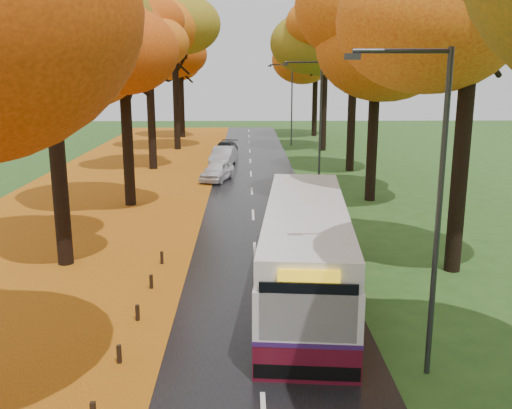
{
  "coord_description": "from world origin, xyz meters",
  "views": [
    {
      "loc": [
        -0.37,
        -5.0,
        7.52
      ],
      "look_at": [
        0.0,
        15.59,
        2.6
      ],
      "focal_mm": 40.0,
      "sensor_mm": 36.0,
      "label": 1
    }
  ],
  "objects_px": {
    "car_silver": "(223,156)",
    "car_dark": "(225,149)",
    "streetlamp_near": "(430,191)",
    "streetlamp_far": "(289,98)",
    "streetlamp_mid": "(316,116)",
    "car_white": "(217,171)",
    "bus": "(306,248)"
  },
  "relations": [
    {
      "from": "car_silver",
      "to": "car_dark",
      "type": "bearing_deg",
      "value": 98.44
    },
    {
      "from": "streetlamp_near",
      "to": "streetlamp_far",
      "type": "relative_size",
      "value": 1.0
    },
    {
      "from": "car_dark",
      "to": "car_silver",
      "type": "bearing_deg",
      "value": -78.18
    },
    {
      "from": "streetlamp_mid",
      "to": "car_dark",
      "type": "distance_m",
      "value": 16.84
    },
    {
      "from": "car_white",
      "to": "car_silver",
      "type": "relative_size",
      "value": 0.85
    },
    {
      "from": "streetlamp_mid",
      "to": "bus",
      "type": "height_order",
      "value": "streetlamp_mid"
    },
    {
      "from": "streetlamp_mid",
      "to": "streetlamp_far",
      "type": "distance_m",
      "value": 22.0
    },
    {
      "from": "streetlamp_far",
      "to": "car_silver",
      "type": "relative_size",
      "value": 1.78
    },
    {
      "from": "bus",
      "to": "streetlamp_far",
      "type": "bearing_deg",
      "value": 91.95
    },
    {
      "from": "car_dark",
      "to": "streetlamp_far",
      "type": "bearing_deg",
      "value": 59.44
    },
    {
      "from": "car_dark",
      "to": "bus",
      "type": "bearing_deg",
      "value": -71.88
    },
    {
      "from": "streetlamp_far",
      "to": "car_white",
      "type": "bearing_deg",
      "value": -108.81
    },
    {
      "from": "bus",
      "to": "car_dark",
      "type": "relative_size",
      "value": 2.85
    },
    {
      "from": "streetlamp_far",
      "to": "car_white",
      "type": "distance_m",
      "value": 19.94
    },
    {
      "from": "streetlamp_near",
      "to": "car_dark",
      "type": "distance_m",
      "value": 37.86
    },
    {
      "from": "car_white",
      "to": "car_silver",
      "type": "bearing_deg",
      "value": 104.52
    },
    {
      "from": "streetlamp_near",
      "to": "bus",
      "type": "bearing_deg",
      "value": 113.87
    },
    {
      "from": "streetlamp_near",
      "to": "streetlamp_far",
      "type": "height_order",
      "value": "same"
    },
    {
      "from": "streetlamp_far",
      "to": "bus",
      "type": "height_order",
      "value": "streetlamp_far"
    },
    {
      "from": "bus",
      "to": "car_silver",
      "type": "xyz_separation_m",
      "value": [
        -3.77,
        26.42,
        -0.87
      ]
    },
    {
      "from": "streetlamp_near",
      "to": "car_white",
      "type": "height_order",
      "value": "streetlamp_near"
    },
    {
      "from": "streetlamp_near",
      "to": "car_silver",
      "type": "bearing_deg",
      "value": 100.89
    },
    {
      "from": "streetlamp_near",
      "to": "streetlamp_mid",
      "type": "bearing_deg",
      "value": 90.0
    },
    {
      "from": "streetlamp_near",
      "to": "car_dark",
      "type": "xyz_separation_m",
      "value": [
        -6.14,
        37.14,
        -4.07
      ]
    },
    {
      "from": "streetlamp_near",
      "to": "streetlamp_mid",
      "type": "distance_m",
      "value": 22.0
    },
    {
      "from": "streetlamp_near",
      "to": "streetlamp_mid",
      "type": "relative_size",
      "value": 1.0
    },
    {
      "from": "streetlamp_near",
      "to": "car_dark",
      "type": "relative_size",
      "value": 1.91
    },
    {
      "from": "car_white",
      "to": "car_dark",
      "type": "relative_size",
      "value": 0.91
    },
    {
      "from": "car_white",
      "to": "streetlamp_mid",
      "type": "bearing_deg",
      "value": -12.76
    },
    {
      "from": "streetlamp_near",
      "to": "car_silver",
      "type": "height_order",
      "value": "streetlamp_near"
    },
    {
      "from": "streetlamp_near",
      "to": "bus",
      "type": "distance_m",
      "value": 6.5
    },
    {
      "from": "streetlamp_mid",
      "to": "car_dark",
      "type": "xyz_separation_m",
      "value": [
        -6.14,
        15.14,
        -4.07
      ]
    }
  ]
}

